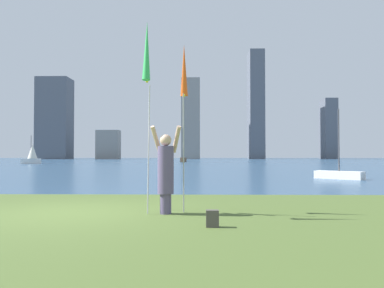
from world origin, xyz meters
The scene contains 13 objects.
ground centered at (0.00, 50.95, -0.06)m, with size 120.00×138.00×0.12m.
person centered at (1.97, -0.17, 0.88)m, with size 0.66×0.49×1.80m.
kite_flag_left centered at (1.61, -0.42, 3.19)m, with size 0.16×0.62×3.89m.
kite_flag_right centered at (2.33, 0.16, 2.91)m, with size 0.16×0.53×3.55m.
bag centered at (2.88, -1.63, 0.14)m, with size 0.21×0.14×0.28m.
sailboat_4 centered at (-0.06, 53.39, 0.37)m, with size 0.94×1.72×3.51m.
sailboat_5 centered at (9.42, 11.33, 0.24)m, with size 2.13×2.06×3.42m.
sailboat_8 centered at (-18.32, 40.73, 1.17)m, with size 2.46×1.50×3.53m.
skyline_tower_0 centered at (-34.16, 90.89, 10.15)m, with size 7.85×6.34×20.30m.
skyline_tower_1 centered at (-20.45, 90.56, 3.58)m, with size 5.57×3.91×7.16m.
skyline_tower_2 centered at (0.01, 94.01, 10.34)m, with size 4.76×3.85×20.69m.
skyline_tower_3 centered at (16.89, 94.97, 13.88)m, with size 3.74×7.02×27.76m.
skyline_tower_4 centered at (35.66, 95.36, 7.73)m, with size 3.27×5.58×15.46m.
Camera 1 is at (2.69, -8.29, 1.21)m, focal length 37.33 mm.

